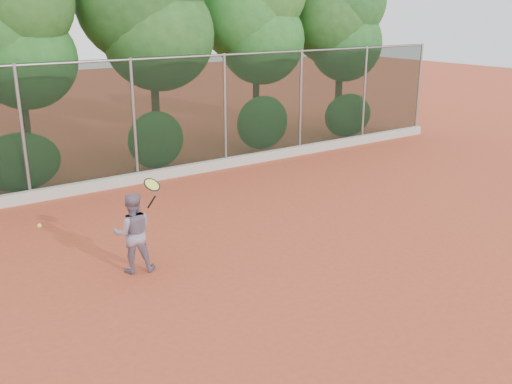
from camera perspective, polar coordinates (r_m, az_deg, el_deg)
ground at (r=11.15m, az=2.96°, el=-7.42°), size 80.00×80.00×0.00m
concrete_curb at (r=16.67m, az=-11.49°, el=1.41°), size 24.00×0.20×0.30m
tennis_player at (r=10.90m, az=-12.21°, el=-4.00°), size 0.91×0.80×1.55m
chainlink_fence at (r=16.45m, az=-12.11°, el=7.27°), size 24.09×0.09×3.50m
foliage_backdrop at (r=17.86m, az=-16.93°, el=15.94°), size 23.70×3.63×7.55m
tennis_racket at (r=10.57m, az=-10.37°, el=0.53°), size 0.41×0.38×0.60m
tennis_ball_in_flight at (r=10.08m, az=-20.84°, el=-3.16°), size 0.07×0.07×0.07m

